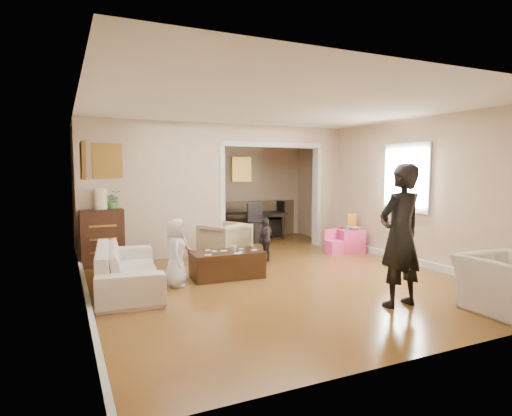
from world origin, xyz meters
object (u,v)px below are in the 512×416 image
table_lamp (101,199)px  adult_person (400,236)px  child_kneel_a (176,253)px  coffee_table (227,265)px  coffee_cup (234,248)px  cyan_cup (347,228)px  armchair_back (225,242)px  dining_table (247,225)px  dresser (102,237)px  sofa (128,267)px  child_kneel_b (178,248)px  child_toddler (266,240)px  armchair_front (510,283)px  play_table (349,241)px

table_lamp → adult_person: size_ratio=0.20×
child_kneel_a → coffee_table: bearing=-67.0°
coffee_cup → cyan_cup: size_ratio=1.31×
armchair_back → adult_person: 3.60m
coffee_cup → dining_table: (1.72, 3.44, -0.15)m
dresser → table_lamp: (0.00, 0.00, 0.68)m
sofa → dresser: 1.74m
dining_table → adult_person: 5.63m
coffee_cup → child_kneel_b: (-0.80, 0.35, 0.01)m
armchair_back → child_kneel_b: 1.45m
child_kneel_a → sofa: bearing=90.0°
cyan_cup → child_toddler: 1.89m
armchair_back → cyan_cup: (2.52, -0.37, 0.16)m
table_lamp → child_kneel_b: table_lamp is taller
sofa → dining_table: 4.75m
armchair_back → coffee_table: bearing=45.6°
adult_person → child_toddler: 3.01m
armchair_front → coffee_table: armchair_front is taller
cyan_cup → dining_table: dining_table is taller
armchair_back → dining_table: size_ratio=0.43×
child_kneel_b → adult_person: bearing=-156.3°
coffee_cup → child_kneel_a: 0.96m
play_table → adult_person: 3.54m
table_lamp → dining_table: bearing=25.3°
sofa → table_lamp: size_ratio=5.91×
armchair_front → coffee_table: size_ratio=0.92×
table_lamp → child_kneel_a: size_ratio=0.36×
sofa → child_toddler: (2.55, 0.75, 0.10)m
cyan_cup → adult_person: bearing=-116.2°
child_kneel_b → child_kneel_a: bearing=144.6°
sofa → armchair_back: bearing=-51.8°
child_kneel_b → child_toddler: 1.81m
sofa → table_lamp: table_lamp is taller
play_table → adult_person: bearing=-117.3°
table_lamp → child_kneel_b: size_ratio=0.38×
sofa → dresser: (-0.19, 1.72, 0.19)m
armchair_back → adult_person: bearing=81.2°
armchair_front → dresser: bearing=134.9°
armchair_back → child_kneel_a: child_kneel_a is taller
armchair_front → adult_person: 1.40m
table_lamp → play_table: 4.90m
coffee_table → adult_person: size_ratio=0.62×
coffee_cup → adult_person: size_ratio=0.06×
armchair_front → table_lamp: size_ratio=2.84×
coffee_table → cyan_cup: size_ratio=13.83×
child_kneel_a → dresser: bearing=37.3°
armchair_front → table_lamp: table_lamp is taller
dining_table → child_kneel_b: bearing=-118.2°
dining_table → child_kneel_b: child_kneel_b is taller
armchair_front → dresser: dresser is taller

